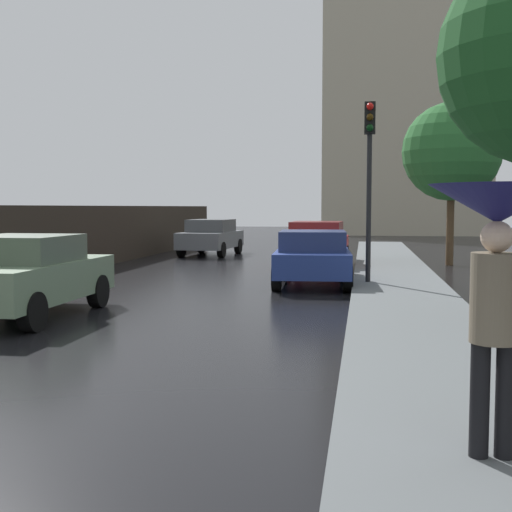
% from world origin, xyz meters
% --- Properties ---
extents(sidewalk_strip, '(2.20, 60.00, 0.14)m').
position_xyz_m(sidewalk_strip, '(5.10, 0.00, 0.07)').
color(sidewalk_strip, slate).
rests_on(sidewalk_strip, ground).
extents(car_blue_near_kerb, '(2.07, 3.91, 1.37)m').
position_xyz_m(car_blue_near_kerb, '(3.00, 11.36, 0.71)').
color(car_blue_near_kerb, navy).
rests_on(car_blue_near_kerb, ground).
extents(car_green_mid_road, '(1.92, 3.92, 1.45)m').
position_xyz_m(car_green_mid_road, '(-1.70, 5.74, 0.75)').
color(car_green_mid_road, slate).
rests_on(car_green_mid_road, ground).
extents(car_grey_behind_camera, '(2.05, 4.00, 1.45)m').
position_xyz_m(car_grey_behind_camera, '(-1.88, 21.07, 0.75)').
color(car_grey_behind_camera, slate).
rests_on(car_grey_behind_camera, ground).
extents(car_red_far_lane, '(1.95, 4.38, 1.49)m').
position_xyz_m(car_red_far_lane, '(2.77, 16.20, 0.77)').
color(car_red_far_lane, maroon).
rests_on(car_red_far_lane, ground).
extents(pedestrian_with_umbrella_near, '(0.97, 0.97, 1.97)m').
position_xyz_m(pedestrian_with_umbrella_near, '(5.18, -0.15, 1.70)').
color(pedestrian_with_umbrella_near, black).
rests_on(pedestrian_with_umbrella_near, sidewalk_strip).
extents(traffic_light, '(0.26, 0.39, 4.30)m').
position_xyz_m(traffic_light, '(4.36, 11.09, 3.12)').
color(traffic_light, black).
rests_on(traffic_light, sidewalk_strip).
extents(street_tree_near, '(3.26, 3.26, 5.41)m').
position_xyz_m(street_tree_near, '(7.10, 17.76, 3.77)').
color(street_tree_near, '#4C3823').
rests_on(street_tree_near, ground).
extents(distant_tower, '(11.47, 7.54, 19.50)m').
position_xyz_m(distant_tower, '(7.03, 44.06, 9.75)').
color(distant_tower, '#B2A88E').
rests_on(distant_tower, ground).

